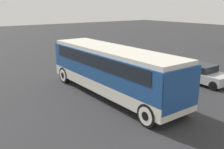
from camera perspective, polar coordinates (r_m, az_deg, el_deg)
ground_plane at (r=15.55m, az=-0.00°, el=-4.74°), size 120.00×120.00×0.00m
tour_bus at (r=14.95m, az=0.22°, el=1.64°), size 10.45×2.68×2.96m
parked_car_near at (r=19.04m, az=19.41°, el=0.27°), size 4.14×1.94×1.32m
parked_car_mid at (r=21.74m, az=7.78°, el=3.01°), size 4.75×1.89×1.48m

